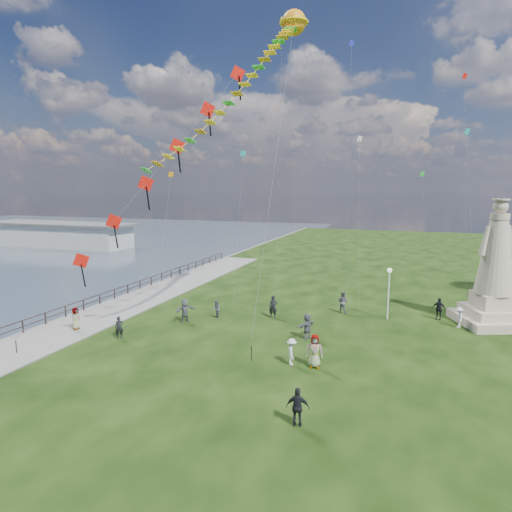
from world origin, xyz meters
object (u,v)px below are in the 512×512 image
at_px(person_3, 298,407).
at_px(person_5, 185,310).
at_px(statue, 494,278).
at_px(person_1, 216,309).
at_px(person_0, 119,327).
at_px(person_6, 273,307).
at_px(person_10, 76,320).
at_px(serpent_kite, 292,25).
at_px(pier_pavilion, 59,234).
at_px(person_8, 459,317).
at_px(lamppost, 389,282).
at_px(person_2, 292,352).
at_px(person_11, 307,326).
at_px(person_9, 439,309).
at_px(person_4, 315,351).
at_px(person_7, 343,302).

xyz_separation_m(person_3, person_5, (-11.74, 11.30, 0.05)).
xyz_separation_m(statue, person_1, (-20.17, -5.58, -2.83)).
height_order(person_0, person_6, person_6).
xyz_separation_m(person_10, serpent_kite, (13.46, 8.79, 21.14)).
height_order(pier_pavilion, person_8, pier_pavilion).
relative_size(lamppost, person_2, 2.62).
height_order(lamppost, person_2, lamppost).
bearing_deg(person_6, lamppost, 10.38).
bearing_deg(statue, serpent_kite, 169.23).
distance_m(person_2, person_6, 9.22).
height_order(pier_pavilion, lamppost, lamppost).
bearing_deg(person_0, statue, -11.87).
bearing_deg(person_5, serpent_kite, -26.30).
distance_m(person_2, person_11, 4.53).
relative_size(lamppost, person_9, 2.35).
bearing_deg(person_11, person_6, -109.47).
xyz_separation_m(person_4, person_11, (-1.45, 4.44, -0.07)).
bearing_deg(person_11, person_8, 149.10).
distance_m(person_0, person_8, 24.41).
bearing_deg(statue, person_0, -175.53).
bearing_deg(serpent_kite, person_1, -152.42).
height_order(person_5, person_10, person_5).
height_order(pier_pavilion, person_5, pier_pavilion).
bearing_deg(person_7, person_8, -168.26).
bearing_deg(person_7, statue, -158.39).
relative_size(person_5, person_9, 1.05).
bearing_deg(person_4, person_3, -96.88).
xyz_separation_m(person_2, person_3, (1.94, -6.25, 0.09)).
relative_size(person_3, person_8, 1.13).
distance_m(lamppost, person_7, 4.17).
relative_size(person_10, serpent_kite, 0.07).
xyz_separation_m(statue, person_5, (-22.02, -7.30, -2.64)).
xyz_separation_m(person_0, person_1, (4.30, 6.43, -0.04)).
distance_m(person_3, serpent_kite, 26.71).
bearing_deg(serpent_kite, person_10, -146.86).
distance_m(person_0, person_4, 13.58).
height_order(statue, person_7, statue).
bearing_deg(person_3, person_2, -80.68).
height_order(pier_pavilion, person_9, pier_pavilion).
bearing_deg(person_8, person_0, -76.43).
xyz_separation_m(person_1, person_4, (9.28, -6.67, 0.24)).
distance_m(person_5, person_8, 20.44).
relative_size(person_0, person_9, 0.88).
bearing_deg(lamppost, serpent_kite, -168.18).
height_order(person_3, person_5, person_5).
relative_size(person_5, person_10, 1.15).
height_order(person_10, serpent_kite, serpent_kite).
bearing_deg(person_9, person_10, -138.46).
bearing_deg(person_6, person_8, 2.88).
xyz_separation_m(statue, person_7, (-11.00, -0.70, -2.65)).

